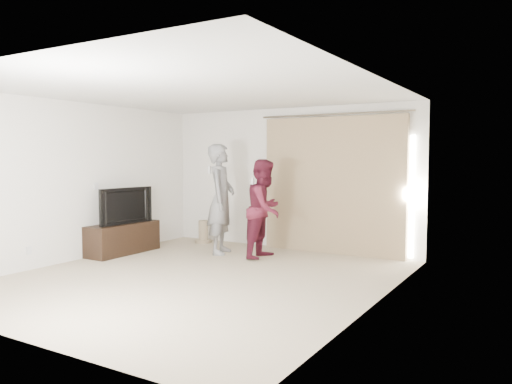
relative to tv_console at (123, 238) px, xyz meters
The scene contains 10 objects.
floor 2.41m from the tv_console, 19.04° to the right, with size 5.50×5.50×0.00m, color #BAAB8C.
wall_back 3.17m from the tv_console, 40.99° to the left, with size 5.00×0.04×2.60m, color silver.
wall_left 1.32m from the tv_console, 106.73° to the right, with size 0.04×5.50×2.60m.
ceiling 3.34m from the tv_console, 19.04° to the right, with size 5.00×5.50×0.01m, color silver.
curtain 3.82m from the tv_console, 30.85° to the left, with size 2.80×0.11×2.46m.
tv_console is the anchor object (origin of this frame).
tv 0.58m from the tv_console, 90.00° to the right, with size 1.10×0.14×0.63m, color black.
scratching_post 1.71m from the tv_console, 71.28° to the left, with size 0.33×0.33×0.44m.
person_man 1.87m from the tv_console, 30.92° to the left, with size 0.67×0.82×1.93m.
person_woman 2.59m from the tv_console, 22.22° to the left, with size 0.66×0.83×1.66m.
Camera 1 is at (4.22, -5.50, 1.70)m, focal length 35.00 mm.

